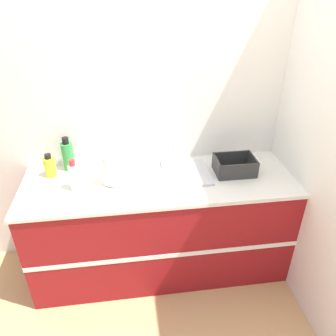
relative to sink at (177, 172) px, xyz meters
name	(u,v)px	position (x,y,z in m)	size (l,w,h in m)	color
ground_plane	(166,295)	(-0.14, -0.40, -0.92)	(12.00, 12.00, 0.00)	tan
wall_back	(154,113)	(-0.14, 0.31, 0.38)	(4.46, 0.06, 2.60)	silver
wall_right	(302,124)	(0.92, -0.06, 0.38)	(0.06, 2.67, 2.60)	silver
counter_cabinet	(161,225)	(-0.14, -0.06, -0.47)	(2.09, 0.70, 0.90)	maroon
sink	(177,172)	(0.00, 0.00, 0.00)	(0.51, 0.38, 0.29)	silver
paper_towel_roll	(111,170)	(-0.50, -0.07, 0.10)	(0.12, 0.12, 0.24)	#4C4C51
dish_rack	(234,167)	(0.45, -0.03, 0.03)	(0.31, 0.22, 0.13)	#2D2D2D
bottle_green	(68,156)	(-0.84, 0.20, 0.10)	(0.09, 0.09, 0.28)	#2D8C3D
bottle_white_spray	(74,177)	(-0.76, -0.10, 0.09)	(0.07, 0.07, 0.24)	white
bottle_yellow	(50,166)	(-0.97, 0.11, 0.06)	(0.09, 0.09, 0.19)	yellow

